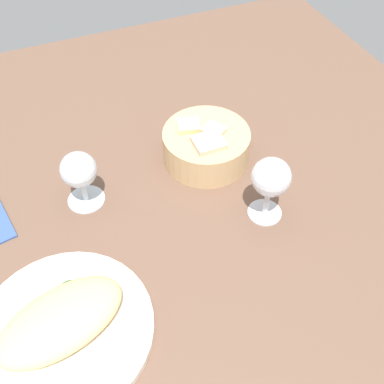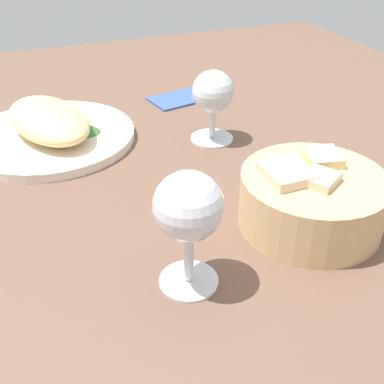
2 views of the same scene
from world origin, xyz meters
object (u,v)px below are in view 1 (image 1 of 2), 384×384
object	(u,v)px
plate	(65,329)
bread_basket	(206,146)
wine_glass_near	(271,180)
wine_glass_far	(79,173)

from	to	relation	value
plate	bread_basket	distance (cm)	42.17
wine_glass_near	wine_glass_far	bearing A→B (deg)	152.18
wine_glass_near	bread_basket	bearing A→B (deg)	104.13
wine_glass_near	wine_glass_far	distance (cm)	32.63
wine_glass_far	bread_basket	bearing A→B (deg)	3.79
plate	bread_basket	world-z (taller)	bread_basket
bread_basket	plate	bearing A→B (deg)	-142.80
bread_basket	wine_glass_far	size ratio (longest dim) A/B	1.50
plate	wine_glass_far	bearing A→B (deg)	69.45
plate	bread_basket	xyz separation A→B (cm)	(33.51, 25.44, 2.82)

